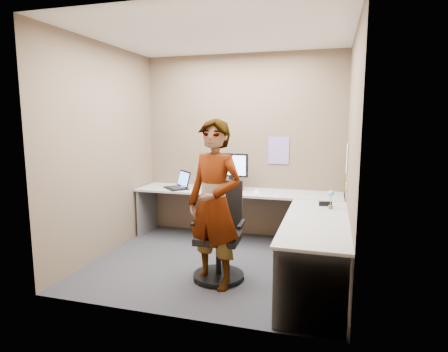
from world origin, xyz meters
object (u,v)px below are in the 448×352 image
(desk, at_px, (258,212))
(office_chair, at_px, (220,239))
(person, at_px, (214,204))
(monitor, at_px, (231,167))

(desk, bearing_deg, office_chair, -111.29)
(office_chair, relative_size, person, 0.60)
(office_chair, bearing_deg, person, -92.43)
(desk, height_order, monitor, monitor)
(monitor, relative_size, person, 0.29)
(office_chair, bearing_deg, desk, 65.45)
(monitor, height_order, person, person)
(office_chair, bearing_deg, monitor, 96.63)
(person, bearing_deg, monitor, 117.83)
(monitor, height_order, office_chair, monitor)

